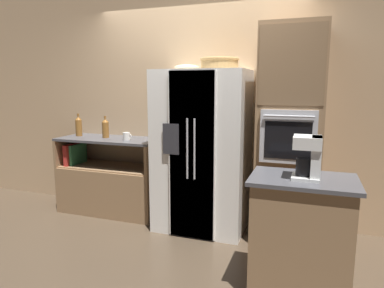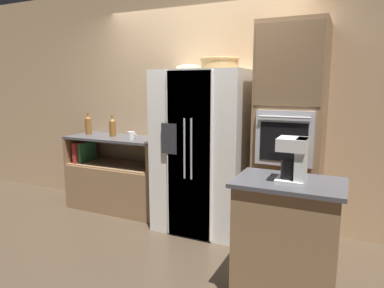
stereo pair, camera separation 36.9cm
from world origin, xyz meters
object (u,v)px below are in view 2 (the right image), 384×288
Objects in this scene: wicker_basket at (220,63)px; fruit_bowl at (188,67)px; bottle_short at (88,125)px; coffee_maker at (295,158)px; wall_oven at (290,137)px; bottle_tall at (113,127)px; refrigerator at (203,151)px; mug at (131,135)px.

wicker_basket is 0.40m from fruit_bowl.
coffee_maker is (2.82, -1.10, 0.02)m from bottle_short.
wall_oven is 1.33m from fruit_bowl.
refrigerator is at bearing -4.32° from bottle_tall.
bottle_tall is at bearing -2.09° from bottle_short.
bottle_tall is 0.86× the size of coffee_maker.
wicker_basket is 1.50× the size of fruit_bowl.
bottle_tall is at bearing 179.17° from fruit_bowl.
bottle_tall is (-1.08, 0.02, -0.72)m from fruit_bowl.
mug is 0.37× the size of coffee_maker.
bottle_short reaches higher than mug.
wall_oven is 1.88m from mug.
wicker_basket is at bearing -0.65° from mug.
wicker_basket is at bearing -3.16° from bottle_short.
wicker_basket is 1.40m from mug.
bottle_short is at bearing 178.82° from fruit_bowl.
fruit_bowl is 1.65m from bottle_short.
wall_oven is 2.22m from bottle_tall.
refrigerator reaches higher than bottle_tall.
wicker_basket is at bearing -10.61° from fruit_bowl.
refrigerator is 1.72m from bottle_short.
fruit_bowl is at bearing 158.69° from refrigerator.
refrigerator is 6.46× the size of fruit_bowl.
coffee_maker is at bearing -38.65° from fruit_bowl.
wall_oven is at bearing 1.70° from refrigerator.
refrigerator is 6.46× the size of bottle_tall.
wicker_basket is (-0.74, -0.02, 0.73)m from wall_oven.
wall_oven is 7.99× the size of fruit_bowl.
wicker_basket is 1.30× the size of coffee_maker.
fruit_bowl is at bearing 177.24° from wall_oven.
mug is at bearing 179.35° from wicker_basket.
mug is (-1.88, -0.01, -0.10)m from wall_oven.
mug is at bearing -175.34° from fruit_bowl.
fruit_bowl reaches higher than coffee_maker.
bottle_short is at bearing 158.79° from coffee_maker.
wall_oven reaches higher than bottle_tall.
bottle_tall is 0.93× the size of bottle_short.
wicker_basket is (0.18, 0.01, 0.94)m from refrigerator.
mug is (-1.13, 0.01, -0.83)m from wicker_basket.
bottle_tall is (-2.22, 0.07, -0.02)m from wall_oven.
bottle_tall is at bearing 167.37° from mug.
bottle_short is 0.76m from mug.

